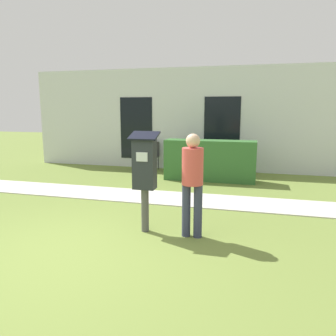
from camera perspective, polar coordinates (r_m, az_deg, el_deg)
name	(u,v)px	position (r m, az deg, el deg)	size (l,w,h in m)	color
ground_plane	(66,254)	(4.79, -17.38, -14.03)	(40.00, 40.00, 0.00)	olive
sidewalk	(141,196)	(7.38, -4.69, -4.87)	(12.00, 1.10, 0.02)	beige
building_facade	(179,119)	(10.61, 1.85, 8.45)	(10.00, 0.26, 3.20)	silver
parking_meter	(145,169)	(5.09, -4.11, -0.13)	(0.44, 0.31, 1.59)	#4C4C4C
person_standing	(192,177)	(4.88, 4.28, -1.63)	(0.32, 0.32, 1.58)	#333851
outdoor_chair_left	(152,154)	(10.44, -2.86, 2.53)	(0.44, 0.44, 0.90)	#262628
outdoor_chair_middle	(188,155)	(10.05, 3.55, 2.22)	(0.44, 0.44, 0.90)	#262628
outdoor_chair_right	(228,157)	(9.88, 10.44, 1.93)	(0.44, 0.44, 0.90)	#262628
hedge_row	(210,160)	(8.97, 7.29, 1.32)	(2.45, 0.60, 1.10)	#33662D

